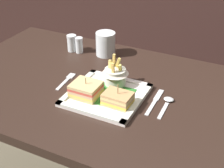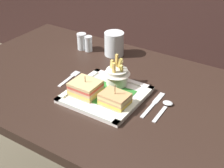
# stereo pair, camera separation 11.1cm
# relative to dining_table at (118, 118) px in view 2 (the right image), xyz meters

# --- Properties ---
(dining_table) EXTENTS (1.34, 0.73, 0.73)m
(dining_table) POSITION_rel_dining_table_xyz_m (0.00, 0.00, 0.00)
(dining_table) COLOR black
(dining_table) RESTS_ON ground_plane
(square_plate) EXTENTS (0.25, 0.25, 0.02)m
(square_plate) POSITION_rel_dining_table_xyz_m (-0.02, -0.05, 0.13)
(square_plate) COLOR white
(square_plate) RESTS_ON dining_table
(sandwich_half_left) EXTENTS (0.10, 0.09, 0.07)m
(sandwich_half_left) POSITION_rel_dining_table_xyz_m (-0.08, -0.09, 0.15)
(sandwich_half_left) COLOR tan
(sandwich_half_left) RESTS_ON square_plate
(sandwich_half_right) EXTENTS (0.09, 0.07, 0.07)m
(sandwich_half_right) POSITION_rel_dining_table_xyz_m (0.04, -0.09, 0.15)
(sandwich_half_right) COLOR tan
(sandwich_half_right) RESTS_ON square_plate
(fries_cup) EXTENTS (0.10, 0.10, 0.11)m
(fries_cup) POSITION_rel_dining_table_xyz_m (-0.02, 0.02, 0.17)
(fries_cup) COLOR silver
(fries_cup) RESTS_ON square_plate
(water_glass) EXTENTS (0.08, 0.08, 0.10)m
(water_glass) POSITION_rel_dining_table_xyz_m (-0.17, 0.24, 0.16)
(water_glass) COLOR silver
(water_glass) RESTS_ON dining_table
(fork) EXTENTS (0.03, 0.13, 0.00)m
(fork) POSITION_rel_dining_table_xyz_m (-0.20, -0.02, 0.12)
(fork) COLOR silver
(fork) RESTS_ON dining_table
(knife) EXTENTS (0.02, 0.16, 0.00)m
(knife) POSITION_rel_dining_table_xyz_m (0.14, -0.00, 0.12)
(knife) COLOR silver
(knife) RESTS_ON dining_table
(spoon) EXTENTS (0.03, 0.13, 0.01)m
(spoon) POSITION_rel_dining_table_xyz_m (0.18, 0.00, 0.12)
(spoon) COLOR silver
(spoon) RESTS_ON dining_table
(salt_shaker) EXTENTS (0.04, 0.04, 0.07)m
(salt_shaker) POSITION_rel_dining_table_xyz_m (-0.32, 0.21, 0.15)
(salt_shaker) COLOR silver
(salt_shaker) RESTS_ON dining_table
(pepper_shaker) EXTENTS (0.03, 0.03, 0.07)m
(pepper_shaker) POSITION_rel_dining_table_xyz_m (-0.28, 0.21, 0.15)
(pepper_shaker) COLOR silver
(pepper_shaker) RESTS_ON dining_table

